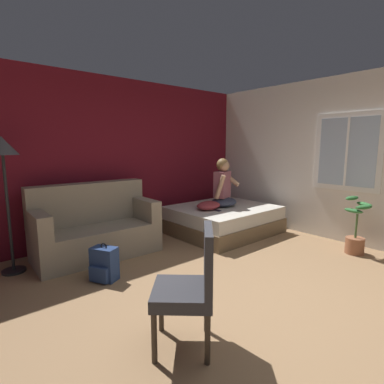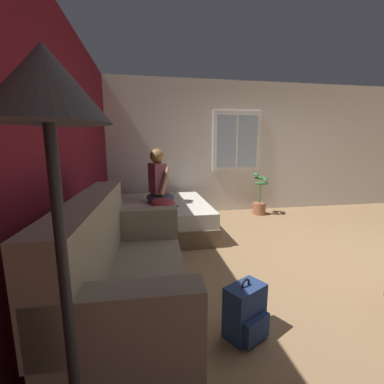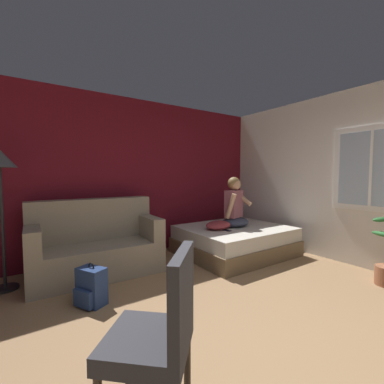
{
  "view_description": "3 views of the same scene",
  "coord_description": "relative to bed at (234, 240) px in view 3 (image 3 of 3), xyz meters",
  "views": [
    {
      "loc": [
        -2.33,
        -1.64,
        1.6
      ],
      "look_at": [
        0.56,
        1.74,
        0.89
      ],
      "focal_mm": 28.0,
      "sensor_mm": 36.0,
      "label": 1
    },
    {
      "loc": [
        -2.54,
        2.29,
        1.42
      ],
      "look_at": [
        0.52,
        1.74,
        0.84
      ],
      "focal_mm": 24.0,
      "sensor_mm": 36.0,
      "label": 2
    },
    {
      "loc": [
        -1.53,
        -1.21,
        1.39
      ],
      "look_at": [
        0.65,
        2.0,
        1.13
      ],
      "focal_mm": 24.0,
      "sensor_mm": 36.0,
      "label": 3
    }
  ],
  "objects": [
    {
      "name": "floor_lamp",
      "position": [
        -3.3,
        0.51,
        1.19
      ],
      "size": [
        0.36,
        0.36,
        1.7
      ],
      "color": "black",
      "rests_on": "ground"
    },
    {
      "name": "backpack",
      "position": [
        -2.53,
        -0.46,
        -0.04
      ],
      "size": [
        0.33,
        0.35,
        0.46
      ],
      "color": "navy",
      "rests_on": "ground"
    },
    {
      "name": "wall_back_accent",
      "position": [
        -1.59,
        1.07,
        1.11
      ],
      "size": [
        10.39,
        0.16,
        2.7
      ],
      "primitive_type": "cube",
      "color": "maroon",
      "rests_on": "ground"
    },
    {
      "name": "side_chair",
      "position": [
        -2.51,
        -2.04,
        0.3
      ],
      "size": [
        0.65,
        0.65,
        0.98
      ],
      "color": "#382D23",
      "rests_on": "ground"
    },
    {
      "name": "throw_pillow",
      "position": [
        -0.37,
        -0.0,
        0.31
      ],
      "size": [
        0.54,
        0.45,
        0.14
      ],
      "primitive_type": "ellipsoid",
      "rotation": [
        0.0,
        0.0,
        0.2
      ],
      "color": "#993338",
      "rests_on": "bed"
    },
    {
      "name": "couch",
      "position": [
        -2.25,
        0.43,
        0.16
      ],
      "size": [
        1.73,
        0.87,
        1.04
      ],
      "color": "gray",
      "rests_on": "ground"
    },
    {
      "name": "ground_plane",
      "position": [
        -1.59,
        -2.06,
        -0.24
      ],
      "size": [
        40.0,
        40.0,
        0.0
      ],
      "primitive_type": "plane",
      "color": "#93704C"
    },
    {
      "name": "cell_phone",
      "position": [
        -0.33,
        -0.17,
        0.25
      ],
      "size": [
        0.08,
        0.15,
        0.01
      ],
      "primitive_type": "cube",
      "rotation": [
        0.0,
        0.0,
        0.07
      ],
      "color": "black",
      "rests_on": "bed"
    },
    {
      "name": "bed",
      "position": [
        0.0,
        0.0,
        0.0
      ],
      "size": [
        1.79,
        1.54,
        0.48
      ],
      "color": "brown",
      "rests_on": "ground"
    },
    {
      "name": "person_seated",
      "position": [
        0.03,
        0.04,
        0.6
      ],
      "size": [
        0.63,
        0.58,
        0.88
      ],
      "color": "#383D51",
      "rests_on": "bed"
    }
  ]
}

